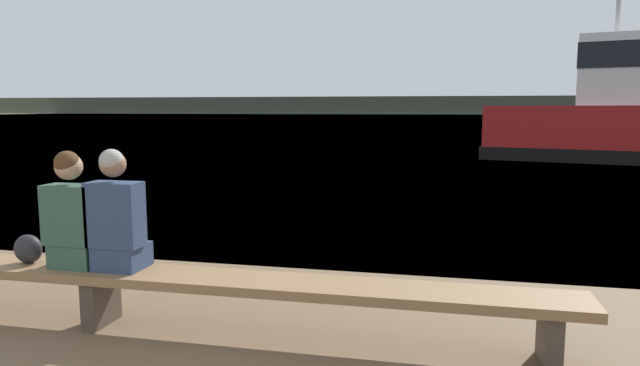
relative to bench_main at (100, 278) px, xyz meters
name	(u,v)px	position (x,y,z in m)	size (l,w,h in m)	color
water_surface	(432,116)	(-0.02, 121.94, -0.39)	(240.00, 240.00, 0.00)	teal
far_shoreline	(436,105)	(-0.02, 164.35, 2.12)	(600.00, 12.00, 5.03)	#424738
bench_main	(100,278)	(0.00, 0.00, 0.00)	(7.54, 0.47, 0.47)	brown
person_left	(73,216)	(-0.22, 0.00, 0.51)	(0.42, 0.36, 0.96)	#2D4C3D
person_right	(117,218)	(0.18, 0.00, 0.51)	(0.42, 0.36, 0.98)	navy
shopping_bag	(28,249)	(-0.68, 0.02, 0.20)	(0.24, 0.17, 0.24)	#232328
tugboat_red	(610,122)	(8.09, 16.72, 0.92)	(8.25, 4.68, 7.20)	#A81919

